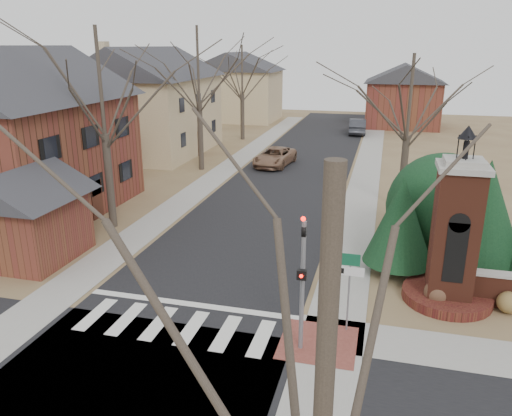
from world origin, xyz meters
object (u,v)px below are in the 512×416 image
(traffic_signal_pole, at_px, (303,273))
(pickup_truck, at_px, (275,157))
(sign_post, at_px, (349,277))
(distant_car, at_px, (357,126))
(brick_gate_monument, at_px, (453,246))

(traffic_signal_pole, bearing_deg, pickup_truck, 104.42)
(sign_post, distance_m, distant_car, 39.26)
(sign_post, xyz_separation_m, pickup_truck, (-7.47, 22.59, -1.25))
(traffic_signal_pole, xyz_separation_m, distant_car, (-0.90, 40.60, -1.78))
(sign_post, distance_m, brick_gate_monument, 4.55)
(sign_post, distance_m, pickup_truck, 23.83)
(brick_gate_monument, height_order, pickup_truck, brick_gate_monument)
(sign_post, height_order, brick_gate_monument, brick_gate_monument)
(sign_post, bearing_deg, brick_gate_monument, 41.42)
(traffic_signal_pole, distance_m, pickup_truck, 24.86)
(traffic_signal_pole, xyz_separation_m, pickup_truck, (-6.17, 24.01, -1.89))
(pickup_truck, height_order, distant_car, distant_car)
(traffic_signal_pole, distance_m, sign_post, 2.02)
(pickup_truck, bearing_deg, sign_post, -65.00)
(traffic_signal_pole, height_order, pickup_truck, traffic_signal_pole)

